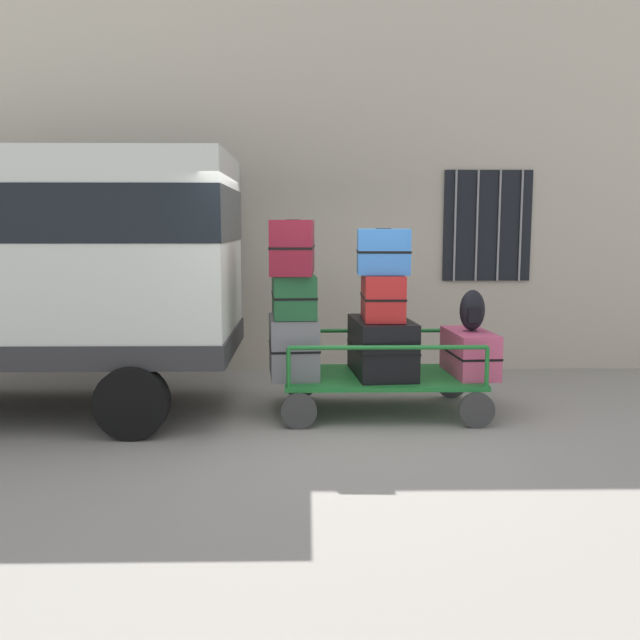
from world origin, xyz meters
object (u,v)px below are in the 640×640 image
(suitcase_left_top, at_px, (293,247))
(backpack, at_px, (472,311))
(suitcase_left_middle, at_px, (293,295))
(suitcase_center_bottom, at_px, (470,353))
(suitcase_left_bottom, at_px, (293,346))
(luggage_cart, at_px, (382,381))
(suitcase_midleft_top, at_px, (383,251))
(suitcase_midleft_middle, at_px, (382,297))
(van, at_px, (5,256))
(suitcase_midleft_bottom, at_px, (382,347))

(suitcase_left_top, bearing_deg, backpack, 0.03)
(suitcase_left_middle, distance_m, suitcase_center_bottom, 2.00)
(suitcase_left_bottom, xyz_separation_m, suitcase_left_middle, (0.00, 0.05, 0.55))
(suitcase_left_bottom, bearing_deg, luggage_cart, 0.75)
(luggage_cart, bearing_deg, suitcase_midleft_top, 90.00)
(suitcase_left_bottom, distance_m, suitcase_center_bottom, 1.90)
(suitcase_left_bottom, relative_size, suitcase_midleft_middle, 1.04)
(suitcase_midleft_middle, height_order, suitcase_midleft_top, suitcase_midleft_top)
(luggage_cart, xyz_separation_m, backpack, (0.97, 0.02, 0.76))
(suitcase_left_bottom, height_order, suitcase_left_middle, suitcase_left_middle)
(suitcase_left_bottom, bearing_deg, suitcase_midleft_top, 2.57)
(van, height_order, suitcase_midleft_top, van)
(suitcase_left_middle, distance_m, backpack, 1.93)
(suitcase_midleft_top, bearing_deg, suitcase_midleft_bottom, 90.00)
(van, xyz_separation_m, backpack, (4.96, -0.06, -0.58))
(van, relative_size, luggage_cart, 2.26)
(suitcase_left_bottom, relative_size, suitcase_left_top, 0.82)
(van, bearing_deg, suitcase_center_bottom, -0.59)
(van, distance_m, suitcase_midleft_top, 3.99)
(suitcase_midleft_bottom, relative_size, suitcase_midleft_top, 1.83)
(luggage_cart, relative_size, suitcase_center_bottom, 2.28)
(suitcase_left_bottom, relative_size, suitcase_midleft_bottom, 0.76)
(suitcase_midleft_top, bearing_deg, suitcase_left_middle, 179.66)
(suitcase_left_top, xyz_separation_m, suitcase_midleft_top, (0.95, 0.01, -0.05))
(van, relative_size, suitcase_left_top, 4.69)
(suitcase_midleft_middle, xyz_separation_m, suitcase_midleft_top, (0.00, 0.00, 0.48))
(suitcase_left_bottom, bearing_deg, suitcase_left_middle, 90.00)
(suitcase_left_bottom, distance_m, suitcase_midleft_bottom, 0.95)
(suitcase_midleft_middle, distance_m, backpack, 0.98)
(suitcase_center_bottom, bearing_deg, suitcase_left_middle, 179.86)
(suitcase_left_middle, xyz_separation_m, suitcase_left_top, (0.00, -0.01, 0.51))
(van, xyz_separation_m, suitcase_midleft_top, (3.99, -0.05, 0.05))
(suitcase_left_middle, xyz_separation_m, suitcase_midleft_top, (0.95, -0.01, 0.46))
(suitcase_left_middle, relative_size, suitcase_center_bottom, 1.02)
(suitcase_left_bottom, bearing_deg, suitcase_center_bottom, 1.32)
(suitcase_left_middle, relative_size, suitcase_left_top, 0.93)
(van, relative_size, suitcase_left_bottom, 5.74)
(suitcase_midleft_bottom, xyz_separation_m, backpack, (0.97, -0.01, 0.39))
(suitcase_left_top, xyz_separation_m, backpack, (1.92, 0.00, -0.68))
(luggage_cart, bearing_deg, suitcase_center_bottom, 1.89)
(suitcase_left_top, bearing_deg, suitcase_midleft_bottom, 0.91)
(suitcase_midleft_bottom, height_order, suitcase_center_bottom, suitcase_midleft_bottom)
(suitcase_midleft_middle, bearing_deg, van, 179.23)
(suitcase_midleft_bottom, bearing_deg, luggage_cart, -90.00)
(suitcase_left_middle, height_order, suitcase_midleft_middle, suitcase_left_middle)
(suitcase_left_middle, height_order, suitcase_center_bottom, suitcase_left_middle)
(luggage_cart, height_order, backpack, backpack)
(van, bearing_deg, suitcase_midleft_top, -0.74)
(luggage_cart, relative_size, suitcase_midleft_top, 3.54)
(suitcase_center_bottom, relative_size, backpack, 2.13)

